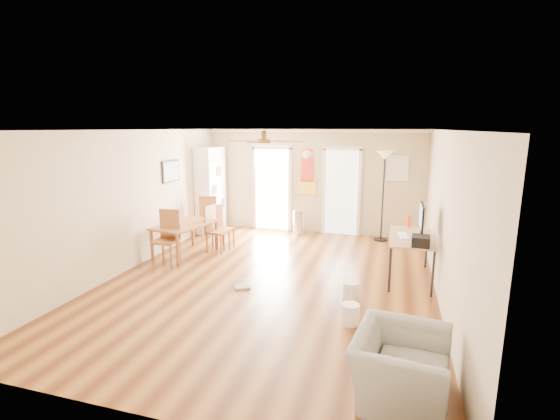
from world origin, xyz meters
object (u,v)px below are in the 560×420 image
(wastebasket_a, at_px, (351,291))
(armchair, at_px, (400,367))
(dining_chair_near, at_px, (166,238))
(torchiere_lamp, at_px, (383,197))
(dining_chair_right_b, at_px, (218,229))
(dining_table, at_px, (186,239))
(trash_can, at_px, (299,222))
(dining_chair_far, at_px, (210,216))
(dining_chair_right_a, at_px, (223,227))
(printer, at_px, (421,241))
(computer_desk, at_px, (410,258))
(bookshelf, at_px, (211,190))
(wastebasket_b, at_px, (350,314))

(wastebasket_a, distance_m, armchair, 2.30)
(dining_chair_near, height_order, torchiere_lamp, torchiere_lamp)
(armchair, bearing_deg, dining_chair_right_b, 52.42)
(wastebasket_a, bearing_deg, dining_table, 160.57)
(trash_can, bearing_deg, dining_chair_far, -159.51)
(wastebasket_a, relative_size, armchair, 0.28)
(dining_chair_right_a, height_order, printer, printer)
(dining_chair_far, distance_m, trash_can, 2.20)
(dining_chair_right_b, xyz_separation_m, dining_chair_far, (-0.71, 1.09, 0.02))
(dining_chair_right_a, distance_m, computer_desk, 4.01)
(bookshelf, bearing_deg, torchiere_lamp, 5.05)
(printer, xyz_separation_m, wastebasket_b, (-0.93, -1.38, -0.73))
(dining_chair_right_a, bearing_deg, dining_chair_near, 170.69)
(bookshelf, relative_size, dining_table, 1.60)
(dining_chair_near, xyz_separation_m, printer, (4.69, -0.09, 0.35))
(dining_chair_right_a, relative_size, dining_chair_right_b, 0.96)
(dining_chair_right_b, distance_m, wastebasket_b, 4.00)
(dining_chair_right_a, bearing_deg, bookshelf, 52.04)
(printer, bearing_deg, bookshelf, 154.71)
(bookshelf, xyz_separation_m, armchair, (4.67, -5.43, -0.75))
(dining_chair_near, height_order, dining_chair_far, dining_chair_near)
(wastebasket_a, bearing_deg, computer_desk, 52.05)
(dining_chair_right_a, relative_size, dining_chair_near, 0.91)
(dining_chair_far, relative_size, trash_can, 1.67)
(dining_chair_far, xyz_separation_m, torchiere_lamp, (4.07, 0.78, 0.55))
(trash_can, height_order, computer_desk, computer_desk)
(dining_chair_near, relative_size, computer_desk, 0.71)
(dining_chair_right_b, height_order, dining_chair_near, dining_chair_near)
(dining_chair_near, bearing_deg, wastebasket_b, -24.75)
(computer_desk, relative_size, armchair, 1.45)
(dining_chair_far, distance_m, computer_desk, 4.91)
(wastebasket_a, bearing_deg, wastebasket_b, -84.05)
(dining_chair_near, bearing_deg, dining_table, 78.43)
(trash_can, height_order, wastebasket_a, trash_can)
(bookshelf, height_order, dining_table, bookshelf)
(trash_can, xyz_separation_m, computer_desk, (2.58, -2.38, 0.09))
(trash_can, height_order, printer, printer)
(dining_chair_far, bearing_deg, torchiere_lamp, 177.81)
(bookshelf, height_order, dining_chair_right_b, bookshelf)
(dining_chair_right_a, bearing_deg, torchiere_lamp, -47.27)
(dining_chair_right_b, bearing_deg, wastebasket_b, -122.10)
(dining_chair_right_b, bearing_deg, wastebasket_a, -112.54)
(dining_chair_right_a, xyz_separation_m, dining_chair_right_b, (0.00, -0.27, 0.02))
(dining_chair_far, height_order, armchair, dining_chair_far)
(trash_can, relative_size, armchair, 0.61)
(dining_chair_near, xyz_separation_m, wastebasket_b, (3.75, -1.47, -0.38))
(dining_chair_near, relative_size, printer, 3.29)
(dining_chair_right_b, relative_size, wastebasket_b, 3.49)
(dining_chair_far, distance_m, armchair, 6.65)
(dining_chair_far, bearing_deg, dining_chair_near, 78.87)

